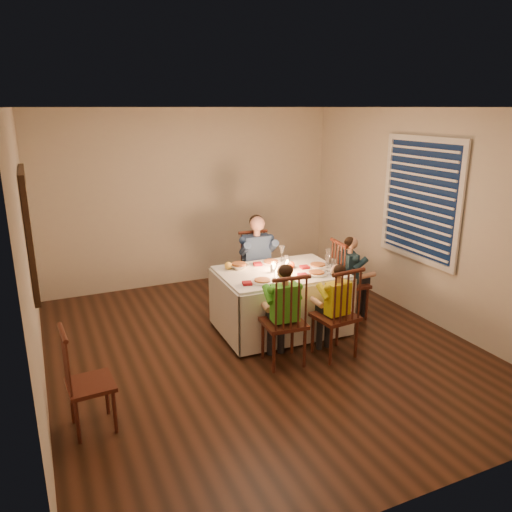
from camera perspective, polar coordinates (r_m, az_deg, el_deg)
name	(u,v)px	position (r m, az deg, el deg)	size (l,w,h in m)	color
ground	(261,347)	(5.72, 0.57, -10.37)	(5.00, 5.00, 0.00)	black
wall_left	(29,262)	(4.80, -24.54, -0.61)	(0.02, 5.00, 2.60)	beige
wall_right	(427,217)	(6.51, 18.92, 4.23)	(0.02, 5.00, 2.60)	beige
wall_back	(191,198)	(7.55, -7.45, 6.60)	(4.50, 0.02, 2.60)	beige
ceiling	(262,107)	(5.10, 0.65, 16.65)	(5.00, 5.00, 0.00)	white
dining_table	(280,288)	(5.94, 2.76, -3.71)	(1.47, 1.08, 0.72)	silver
chair_adult	(257,307)	(6.81, 0.14, -5.80)	(0.42, 0.40, 1.02)	#3D1B10
chair_near_left	(283,362)	(5.42, 3.11, -12.04)	(0.42, 0.40, 1.02)	#3D1B10
chair_near_right	(333,355)	(5.63, 8.83, -11.07)	(0.42, 0.40, 1.02)	#3D1B10
chair_end	(348,317)	(6.61, 10.45, -6.82)	(0.42, 0.40, 1.02)	#3D1B10
chair_extra	(95,427)	(4.67, -17.92, -18.14)	(0.38, 0.37, 0.93)	#3D1B10
adult	(257,307)	(6.81, 0.14, -5.80)	(0.46, 0.42, 1.26)	navy
child_green	(283,362)	(5.42, 3.11, -12.04)	(0.37, 0.34, 1.10)	green
child_yellow	(333,355)	(5.63, 8.83, -11.07)	(0.34, 0.31, 1.04)	yellow
child_teal	(348,317)	(6.61, 10.45, -6.82)	(0.35, 0.32, 1.07)	#19313F
setting_adult	(271,263)	(6.15, 1.73, -0.76)	(0.26, 0.26, 0.02)	white
setting_green	(262,282)	(5.48, 0.73, -2.93)	(0.26, 0.26, 0.02)	white
setting_yellow	(316,274)	(5.79, 6.93, -2.00)	(0.26, 0.26, 0.02)	white
setting_teal	(318,266)	(6.07, 7.07, -1.11)	(0.26, 0.26, 0.02)	white
candle_left	(273,268)	(5.81, 1.91, -1.39)	(0.06, 0.06, 0.10)	silver
candle_right	(287,266)	(5.89, 3.61, -1.16)	(0.06, 0.06, 0.10)	silver
squash	(228,266)	(5.92, -3.18, -1.11)	(0.09, 0.09, 0.09)	yellow
orange_fruit	(292,265)	(5.97, 4.08, -1.02)	(0.08, 0.08, 0.08)	#E54913
serving_bowl	(239,266)	(5.95, -1.95, -1.20)	(0.21, 0.21, 0.05)	white
wall_mirror	(29,232)	(5.05, -24.48, 2.53)	(0.06, 0.95, 1.15)	black
window_blinds	(420,200)	(6.52, 18.21, 6.10)	(0.07, 1.34, 1.54)	#0D1A35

